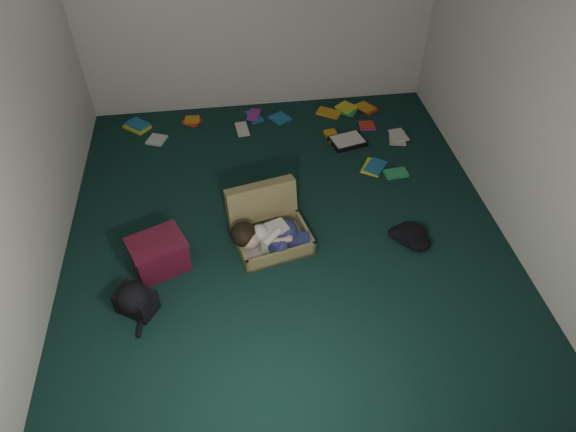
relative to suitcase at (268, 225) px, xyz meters
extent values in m
plane|color=#0F2C26|center=(0.16, 0.03, -0.14)|extent=(4.50, 4.50, 0.00)
plane|color=silver|center=(0.16, -2.22, 1.16)|extent=(4.50, 0.00, 4.50)
plane|color=silver|center=(-1.84, 0.03, 1.16)|extent=(0.00, 4.50, 4.50)
plane|color=silver|center=(2.16, 0.03, 1.16)|extent=(0.00, 4.50, 4.50)
cube|color=olive|center=(0.03, -0.13, -0.07)|extent=(0.73, 0.59, 0.15)
cube|color=beige|center=(0.03, -0.13, -0.10)|extent=(0.66, 0.53, 0.02)
cube|color=olive|center=(-0.04, 0.17, 0.09)|extent=(0.67, 0.33, 0.47)
cube|color=silver|center=(0.01, -0.15, 0.02)|extent=(0.31, 0.24, 0.20)
sphere|color=tan|center=(-0.18, -0.22, 0.07)|extent=(0.18, 0.18, 0.18)
ellipsoid|color=black|center=(-0.23, -0.18, 0.10)|extent=(0.23, 0.24, 0.20)
ellipsoid|color=navy|center=(0.15, -0.11, 0.02)|extent=(0.21, 0.24, 0.20)
cube|color=navy|center=(0.10, -0.22, 0.01)|extent=(0.27, 0.23, 0.13)
cube|color=navy|center=(0.23, -0.20, -0.02)|extent=(0.23, 0.13, 0.10)
sphere|color=white|center=(0.31, -0.16, -0.03)|extent=(0.10, 0.10, 0.10)
sphere|color=white|center=(0.33, -0.22, -0.04)|extent=(0.09, 0.09, 0.09)
cylinder|color=tan|center=(0.09, -0.26, 0.06)|extent=(0.18, 0.09, 0.06)
cube|color=#591227|center=(-0.96, -0.23, 0.00)|extent=(0.53, 0.48, 0.29)
cube|color=#591227|center=(-0.96, -0.23, 0.16)|extent=(0.56, 0.51, 0.02)
cube|color=black|center=(1.04, 1.33, -0.12)|extent=(0.43, 0.36, 0.05)
cube|color=white|center=(1.04, 1.33, -0.09)|extent=(0.39, 0.32, 0.01)
cube|color=yellow|center=(-1.33, 1.96, -0.13)|extent=(0.22, 0.17, 0.02)
cube|color=red|center=(-0.69, 1.98, -0.13)|extent=(0.28, 0.27, 0.02)
cube|color=silver|center=(-0.11, 1.75, -0.13)|extent=(0.22, 0.26, 0.02)
cube|color=#1B6797|center=(0.35, 1.91, -0.13)|extent=(0.24, 0.27, 0.02)
cube|color=orange|center=(0.95, 1.94, -0.13)|extent=(0.28, 0.26, 0.02)
cube|color=#2B9D56|center=(1.19, 1.98, -0.13)|extent=(0.24, 0.19, 0.02)
cube|color=#9B2692|center=(1.35, 1.62, -0.13)|extent=(0.28, 0.27, 0.02)
cube|color=beige|center=(1.62, 1.33, -0.13)|extent=(0.21, 0.25, 0.02)
cube|color=yellow|center=(1.21, 0.85, -0.13)|extent=(0.25, 0.27, 0.02)
cube|color=red|center=(1.44, 1.98, -0.13)|extent=(0.27, 0.25, 0.02)
cube|color=silver|center=(-1.09, 1.67, -0.13)|extent=(0.25, 0.20, 0.02)
cube|color=#1B6797|center=(0.05, 1.98, -0.13)|extent=(0.27, 0.28, 0.02)
cube|color=orange|center=(0.90, 1.46, -0.13)|extent=(0.19, 0.24, 0.02)
cube|color=#2B9D56|center=(1.43, 0.71, -0.13)|extent=(0.26, 0.28, 0.02)
camera|label=1|loc=(-0.28, -3.27, 3.29)|focal=32.00mm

